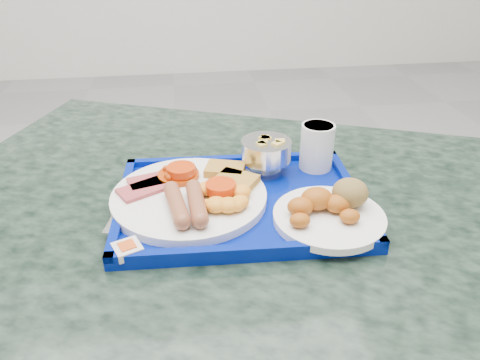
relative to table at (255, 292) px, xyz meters
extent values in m
plane|color=#969699|center=(-0.15, 0.39, -0.57)|extent=(6.00, 6.00, 0.00)
cylinder|color=gray|center=(0.00, 0.00, -0.19)|extent=(0.11, 0.11, 0.70)
cube|color=black|center=(0.00, 0.00, 0.18)|extent=(1.45, 1.23, 0.04)
cube|color=#03188A|center=(-0.03, 0.01, 0.21)|extent=(0.43, 0.33, 0.01)
cube|color=#03188A|center=(-0.02, 0.15, 0.22)|extent=(0.42, 0.04, 0.01)
cube|color=#03188A|center=(-0.04, -0.14, 0.22)|extent=(0.42, 0.04, 0.01)
cube|color=#03188A|center=(0.17, 0.00, 0.22)|extent=(0.03, 0.31, 0.01)
cube|color=#03188A|center=(-0.23, 0.02, 0.22)|extent=(0.03, 0.31, 0.01)
cylinder|color=white|center=(-0.12, 0.02, 0.22)|extent=(0.27, 0.27, 0.02)
cube|color=#AF464B|center=(-0.18, 0.06, 0.23)|extent=(0.10, 0.07, 0.01)
cube|color=#AF464B|center=(-0.19, 0.04, 0.23)|extent=(0.10, 0.09, 0.01)
cylinder|color=#AE3A07|center=(-0.13, 0.07, 0.23)|extent=(0.08, 0.08, 0.01)
sphere|color=#AE3A07|center=(-0.11, 0.10, 0.24)|extent=(0.01, 0.01, 0.01)
sphere|color=#AE3A07|center=(-0.13, 0.06, 0.24)|extent=(0.01, 0.01, 0.01)
sphere|color=#AE3A07|center=(-0.16, 0.09, 0.24)|extent=(0.01, 0.01, 0.01)
sphere|color=#AE3A07|center=(-0.14, 0.07, 0.24)|extent=(0.01, 0.01, 0.01)
sphere|color=#AE3A07|center=(-0.12, 0.08, 0.24)|extent=(0.01, 0.01, 0.01)
sphere|color=#AE3A07|center=(-0.12, 0.07, 0.24)|extent=(0.01, 0.01, 0.01)
sphere|color=#AE3A07|center=(-0.11, 0.09, 0.24)|extent=(0.01, 0.01, 0.01)
sphere|color=#AE3A07|center=(-0.13, 0.09, 0.24)|extent=(0.01, 0.01, 0.01)
sphere|color=#AE3A07|center=(-0.15, 0.06, 0.24)|extent=(0.01, 0.01, 0.01)
sphere|color=#AE3A07|center=(-0.15, 0.08, 0.24)|extent=(0.01, 0.01, 0.01)
sphere|color=#AE3A07|center=(-0.15, 0.08, 0.24)|extent=(0.01, 0.01, 0.01)
sphere|color=#AE3A07|center=(-0.12, 0.08, 0.24)|extent=(0.01, 0.01, 0.01)
sphere|color=#AE3A07|center=(-0.12, 0.05, 0.24)|extent=(0.01, 0.01, 0.01)
sphere|color=#AE3A07|center=(-0.15, 0.05, 0.24)|extent=(0.01, 0.01, 0.01)
sphere|color=#AE3A07|center=(-0.15, 0.06, 0.24)|extent=(0.01, 0.01, 0.01)
cube|color=#BE852F|center=(-0.05, 0.08, 0.23)|extent=(0.08, 0.07, 0.01)
cube|color=#BE852F|center=(-0.03, 0.04, 0.23)|extent=(0.09, 0.08, 0.01)
cylinder|color=brown|center=(-0.14, -0.04, 0.24)|extent=(0.04, 0.10, 0.03)
cylinder|color=brown|center=(-0.11, -0.04, 0.24)|extent=(0.03, 0.10, 0.03)
ellipsoid|color=#FF9B2A|center=(-0.09, -0.04, 0.23)|extent=(0.02, 0.02, 0.01)
ellipsoid|color=#FF9B2A|center=(-0.03, -0.01, 0.24)|extent=(0.03, 0.03, 0.02)
ellipsoid|color=#FF9B2A|center=(-0.04, -0.05, 0.24)|extent=(0.03, 0.03, 0.02)
ellipsoid|color=#FF9B2A|center=(-0.06, 0.02, 0.24)|extent=(0.03, 0.03, 0.02)
ellipsoid|color=#FF9B2A|center=(-0.08, 0.01, 0.24)|extent=(0.03, 0.03, 0.02)
ellipsoid|color=#FF9B2A|center=(-0.06, 0.00, 0.24)|extent=(0.03, 0.03, 0.02)
ellipsoid|color=#FF9B2A|center=(-0.08, -0.05, 0.24)|extent=(0.04, 0.04, 0.02)
ellipsoid|color=#FF9B2A|center=(-0.06, -0.05, 0.24)|extent=(0.04, 0.04, 0.02)
ellipsoid|color=#FF9B2A|center=(-0.04, -0.04, 0.24)|extent=(0.03, 0.03, 0.02)
cylinder|color=#B82704|center=(-0.13, 0.07, 0.24)|extent=(0.05, 0.05, 0.02)
cylinder|color=#B82704|center=(-0.06, 0.00, 0.24)|extent=(0.05, 0.05, 0.02)
cylinder|color=white|center=(0.10, -0.08, 0.22)|extent=(0.18, 0.18, 0.01)
ellipsoid|color=#BC5C16|center=(0.13, -0.10, 0.24)|extent=(0.03, 0.03, 0.02)
ellipsoid|color=#BC5C16|center=(0.12, -0.07, 0.24)|extent=(0.04, 0.04, 0.03)
ellipsoid|color=#BC5C16|center=(0.09, -0.06, 0.24)|extent=(0.05, 0.04, 0.04)
ellipsoid|color=#BC5C16|center=(0.06, -0.07, 0.24)|extent=(0.04, 0.04, 0.03)
ellipsoid|color=#BC5C16|center=(0.05, -0.10, 0.24)|extent=(0.03, 0.03, 0.02)
ellipsoid|color=olive|center=(0.15, -0.05, 0.25)|extent=(0.06, 0.06, 0.05)
cylinder|color=silver|center=(0.03, 0.10, 0.22)|extent=(0.06, 0.06, 0.01)
cylinder|color=silver|center=(0.03, 0.10, 0.23)|extent=(0.02, 0.02, 0.02)
cylinder|color=silver|center=(0.03, 0.10, 0.26)|extent=(0.10, 0.10, 0.04)
cube|color=#F0CC5B|center=(0.03, 0.12, 0.27)|extent=(0.02, 0.02, 0.01)
cube|color=#F0CC5B|center=(0.03, 0.10, 0.27)|extent=(0.02, 0.02, 0.01)
cube|color=#F0CC5B|center=(0.06, 0.10, 0.27)|extent=(0.02, 0.02, 0.01)
cube|color=#F0CC5B|center=(0.05, 0.09, 0.27)|extent=(0.02, 0.02, 0.01)
cube|color=#F0CC5B|center=(0.04, 0.11, 0.27)|extent=(0.02, 0.02, 0.01)
cube|color=#F0CC5B|center=(0.04, 0.12, 0.27)|extent=(0.02, 0.02, 0.01)
cube|color=#F0CC5B|center=(0.02, 0.09, 0.27)|extent=(0.02, 0.02, 0.01)
cylinder|color=white|center=(0.13, 0.11, 0.26)|extent=(0.06, 0.06, 0.09)
cylinder|color=#E8540C|center=(0.13, 0.11, 0.30)|extent=(0.06, 0.06, 0.01)
cube|color=silver|center=(-0.22, 0.00, 0.21)|extent=(0.01, 0.12, 0.00)
ellipsoid|color=silver|center=(-0.22, 0.08, 0.22)|extent=(0.03, 0.04, 0.01)
cube|color=silver|center=(-0.23, 0.01, 0.21)|extent=(0.04, 0.15, 0.00)
cube|color=white|center=(-0.21, -0.12, 0.22)|extent=(0.05, 0.05, 0.01)
cube|color=#E35319|center=(-0.21, -0.12, 0.23)|extent=(0.03, 0.03, 0.00)
camera|label=1|loc=(-0.13, -0.68, 0.65)|focal=35.00mm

